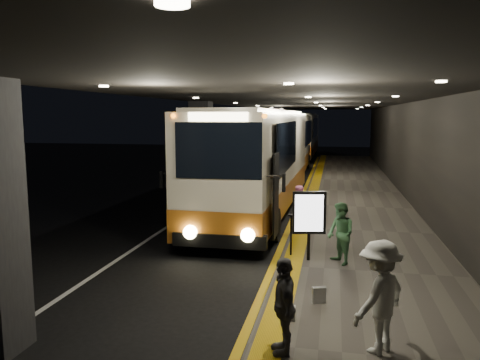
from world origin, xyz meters
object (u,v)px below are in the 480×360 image
(coach_second, at_px, (287,147))
(passenger_waiting_grey, at_px, (284,305))
(coach_third, at_px, (301,137))
(passenger_boarding, at_px, (300,209))
(bag_plain, at_px, (289,313))
(coach_main, at_px, (257,166))
(info_sign, at_px, (309,214))
(passenger_waiting_white, at_px, (380,297))
(passenger_waiting_green, at_px, (341,234))
(bag_polka, at_px, (319,295))
(stanchion_post, at_px, (291,235))

(coach_second, xyz_separation_m, passenger_waiting_grey, (2.33, -23.44, -0.90))
(coach_third, height_order, passenger_boarding, coach_third)
(bag_plain, bearing_deg, passenger_boarding, 92.62)
(coach_main, relative_size, bag_plain, 47.83)
(passenger_boarding, relative_size, info_sign, 0.86)
(passenger_waiting_white, xyz_separation_m, bag_plain, (-1.47, 0.85, -0.76))
(coach_second, bearing_deg, bag_plain, -84.70)
(passenger_waiting_white, distance_m, info_sign, 4.70)
(passenger_waiting_green, xyz_separation_m, bag_polka, (-0.43, -2.59, -0.61))
(passenger_waiting_green, bearing_deg, bag_polka, -40.50)
(stanchion_post, bearing_deg, bag_plain, -85.05)
(coach_third, xyz_separation_m, info_sign, (2.46, -31.33, -0.53))
(passenger_waiting_green, distance_m, stanchion_post, 1.38)
(stanchion_post, bearing_deg, passenger_boarding, 88.84)
(passenger_waiting_grey, height_order, bag_plain, passenger_waiting_grey)
(coach_second, height_order, passenger_waiting_grey, coach_second)
(coach_second, bearing_deg, info_sign, -83.14)
(coach_second, distance_m, passenger_waiting_green, 19.05)
(passenger_boarding, relative_size, bag_plain, 5.77)
(passenger_waiting_green, height_order, passenger_waiting_grey, passenger_waiting_green)
(passenger_waiting_green, distance_m, info_sign, 0.91)
(coach_main, relative_size, info_sign, 7.10)
(coach_second, xyz_separation_m, bag_polka, (2.81, -21.34, -1.51))
(bag_plain, bearing_deg, coach_main, 102.72)
(passenger_waiting_white, distance_m, stanchion_post, 5.16)
(coach_main, relative_size, passenger_waiting_white, 7.09)
(stanchion_post, bearing_deg, coach_third, 93.66)
(coach_main, distance_m, bag_plain, 10.04)
(info_sign, bearing_deg, coach_second, 86.53)
(bag_polka, bearing_deg, passenger_boarding, 98.13)
(coach_main, relative_size, passenger_waiting_grey, 8.23)
(passenger_boarding, relative_size, passenger_waiting_grey, 0.99)
(passenger_waiting_white, bearing_deg, passenger_boarding, -128.81)
(coach_third, relative_size, passenger_waiting_grey, 8.11)
(passenger_waiting_grey, relative_size, stanchion_post, 1.41)
(coach_third, xyz_separation_m, passenger_waiting_green, (3.25, -31.49, -0.96))
(info_sign, relative_size, stanchion_post, 1.64)
(passenger_waiting_grey, bearing_deg, bag_polka, 153.32)
(coach_main, distance_m, coach_second, 12.57)
(coach_third, bearing_deg, passenger_waiting_grey, -85.84)
(coach_main, bearing_deg, passenger_boarding, -58.38)
(coach_second, xyz_separation_m, passenger_boarding, (2.02, -15.81, -0.91))
(coach_second, height_order, stanchion_post, coach_second)
(passenger_boarding, height_order, bag_polka, passenger_boarding)
(passenger_waiting_green, xyz_separation_m, passenger_waiting_white, (0.54, -4.34, 0.12))
(coach_second, height_order, info_sign, coach_second)
(passenger_waiting_green, bearing_deg, passenger_boarding, 171.47)
(coach_main, xyz_separation_m, bag_polka, (2.68, -8.77, -1.57))
(stanchion_post, bearing_deg, info_sign, -33.52)
(coach_main, distance_m, stanchion_post, 6.11)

